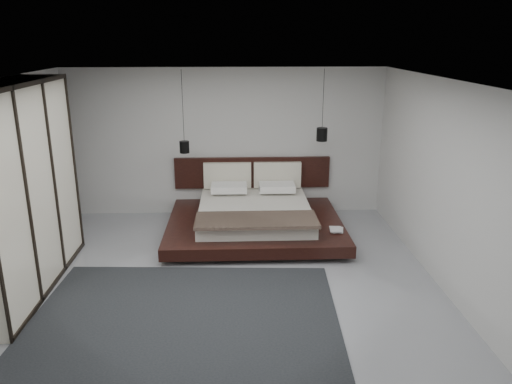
{
  "coord_description": "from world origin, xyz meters",
  "views": [
    {
      "loc": [
        0.19,
        -6.37,
        3.31
      ],
      "look_at": [
        0.5,
        1.2,
        0.96
      ],
      "focal_mm": 35.0,
      "sensor_mm": 36.0,
      "label": 1
    }
  ],
  "objects_px": {
    "bed": "(254,216)",
    "rug": "(186,316)",
    "pendant_left": "(184,147)",
    "lattice_screen": "(60,156)",
    "pendant_right": "(322,134)",
    "wardrobe": "(16,190)"
  },
  "relations": [
    {
      "from": "bed",
      "to": "rug",
      "type": "xyz_separation_m",
      "value": [
        -0.97,
        -2.78,
        -0.29
      ]
    },
    {
      "from": "pendant_left",
      "to": "bed",
      "type": "bearing_deg",
      "value": -21.77
    },
    {
      "from": "bed",
      "to": "pendant_left",
      "type": "xyz_separation_m",
      "value": [
        -1.23,
        0.49,
        1.15
      ]
    },
    {
      "from": "lattice_screen",
      "to": "pendant_left",
      "type": "bearing_deg",
      "value": -1.52
    },
    {
      "from": "bed",
      "to": "lattice_screen",
      "type": "bearing_deg",
      "value": 170.96
    },
    {
      "from": "pendant_right",
      "to": "pendant_left",
      "type": "bearing_deg",
      "value": 180.0
    },
    {
      "from": "bed",
      "to": "pendant_left",
      "type": "bearing_deg",
      "value": 158.23
    },
    {
      "from": "lattice_screen",
      "to": "rug",
      "type": "relative_size",
      "value": 0.69
    },
    {
      "from": "lattice_screen",
      "to": "pendant_left",
      "type": "distance_m",
      "value": 2.23
    },
    {
      "from": "lattice_screen",
      "to": "bed",
      "type": "xyz_separation_m",
      "value": [
        3.45,
        -0.55,
        -1.0
      ]
    },
    {
      "from": "wardrobe",
      "to": "bed",
      "type": "bearing_deg",
      "value": 30.46
    },
    {
      "from": "pendant_left",
      "to": "pendant_right",
      "type": "height_order",
      "value": "same"
    },
    {
      "from": "wardrobe",
      "to": "rug",
      "type": "distance_m",
      "value": 2.78
    },
    {
      "from": "bed",
      "to": "wardrobe",
      "type": "xyz_separation_m",
      "value": [
        -3.2,
        -1.88,
        1.09
      ]
    },
    {
      "from": "bed",
      "to": "pendant_right",
      "type": "relative_size",
      "value": 2.37
    },
    {
      "from": "rug",
      "to": "bed",
      "type": "bearing_deg",
      "value": 70.83
    },
    {
      "from": "wardrobe",
      "to": "pendant_left",
      "type": "bearing_deg",
      "value": 50.25
    },
    {
      "from": "wardrobe",
      "to": "lattice_screen",
      "type": "bearing_deg",
      "value": 95.9
    },
    {
      "from": "pendant_right",
      "to": "rug",
      "type": "distance_m",
      "value": 4.27
    },
    {
      "from": "lattice_screen",
      "to": "rug",
      "type": "height_order",
      "value": "lattice_screen"
    },
    {
      "from": "lattice_screen",
      "to": "wardrobe",
      "type": "xyz_separation_m",
      "value": [
        0.25,
        -2.43,
        0.1
      ]
    },
    {
      "from": "bed",
      "to": "wardrobe",
      "type": "bearing_deg",
      "value": -149.54
    }
  ]
}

